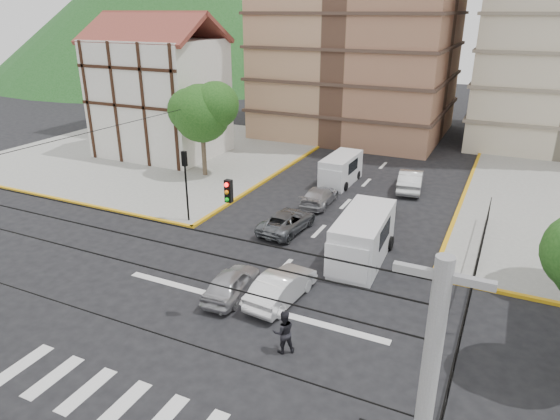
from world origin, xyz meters
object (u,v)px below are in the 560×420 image
Objects in this scene: traffic_light_nw at (185,175)px; van_right_lane at (361,240)px; car_silver_front_left at (232,283)px; car_white_front_right at (282,287)px; van_left_lane at (340,171)px; pedestrian_crosswalk at (284,332)px.

traffic_light_nw reaches higher than van_right_lane.
car_silver_front_left is 2.34m from car_white_front_right.
van_left_lane reaches higher than pedestrian_crosswalk.
van_left_lane is (6.02, 11.00, -2.07)m from traffic_light_nw.
traffic_light_nw is at bearing -46.79° from car_silver_front_left.
traffic_light_nw is 0.91× the size of van_left_lane.
car_silver_front_left is at bearing -42.58° from traffic_light_nw.
car_silver_front_left is at bearing -129.88° from van_right_lane.
pedestrian_crosswalk is (3.88, -2.66, 0.23)m from car_silver_front_left.
pedestrian_crosswalk is at bearing -95.92° from van_right_lane.
van_left_lane is at bearing -74.51° from car_white_front_right.
traffic_light_nw is 14.06m from pedestrian_crosswalk.
car_white_front_right is 2.41× the size of pedestrian_crosswalk.
traffic_light_nw reaches higher than van_left_lane.
traffic_light_nw is 1.03× the size of car_white_front_right.
traffic_light_nw is 2.47× the size of pedestrian_crosswalk.
car_white_front_right is at bearing -78.38° from van_left_lane.
traffic_light_nw is 12.71m from van_left_lane.
van_right_lane is at bearing -64.62° from van_left_lane.
van_left_lane is 2.70× the size of pedestrian_crosswalk.
pedestrian_crosswalk is at bearing -75.54° from van_left_lane.
car_white_front_right is at bearing -114.99° from van_right_lane.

